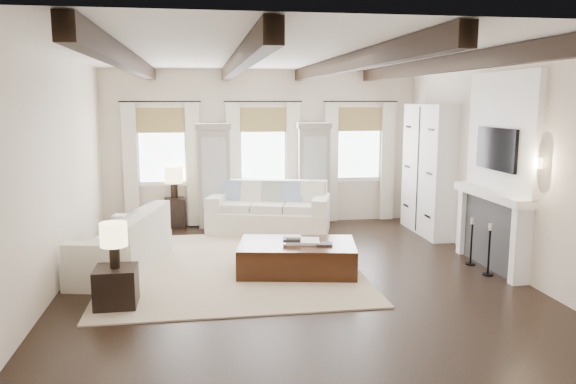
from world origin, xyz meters
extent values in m
plane|color=black|center=(0.00, 0.00, 0.00)|extent=(7.50, 7.50, 0.00)
cube|color=beige|center=(0.00, 3.75, 1.60)|extent=(6.50, 0.04, 3.20)
cube|color=beige|center=(0.00, -3.75, 1.60)|extent=(6.50, 0.04, 3.20)
cube|color=beige|center=(-3.25, 0.00, 1.60)|extent=(0.04, 7.50, 3.20)
cube|color=beige|center=(3.25, 0.00, 1.60)|extent=(0.04, 7.50, 3.20)
cube|color=white|center=(0.00, 0.00, 3.20)|extent=(6.50, 7.50, 0.04)
cube|color=black|center=(-2.20, 0.00, 3.08)|extent=(0.16, 7.40, 0.22)
cube|color=black|center=(-0.75, 0.00, 3.08)|extent=(0.16, 7.40, 0.22)
cube|color=black|center=(0.75, 0.00, 3.08)|extent=(0.16, 7.40, 0.22)
cube|color=black|center=(2.20, 0.00, 3.08)|extent=(0.16, 7.40, 0.22)
cube|color=white|center=(-2.05, 3.72, 1.65)|extent=(0.90, 0.03, 1.45)
cube|color=olive|center=(-2.05, 3.66, 2.18)|extent=(0.94, 0.04, 0.50)
cube|color=white|center=(-2.67, 3.62, 1.27)|extent=(0.28, 0.08, 2.50)
cube|color=white|center=(-1.43, 3.62, 1.27)|extent=(0.28, 0.08, 2.50)
cylinder|color=black|center=(-2.05, 3.61, 2.55)|extent=(1.60, 0.02, 0.02)
cube|color=white|center=(0.00, 3.72, 1.65)|extent=(0.90, 0.03, 1.45)
cube|color=olive|center=(0.00, 3.66, 2.18)|extent=(0.94, 0.04, 0.50)
cube|color=white|center=(-0.62, 3.62, 1.27)|extent=(0.28, 0.08, 2.50)
cube|color=white|center=(0.62, 3.62, 1.27)|extent=(0.28, 0.08, 2.50)
cylinder|color=black|center=(0.00, 3.61, 2.55)|extent=(1.60, 0.02, 0.02)
cube|color=white|center=(2.05, 3.72, 1.65)|extent=(0.90, 0.03, 1.45)
cube|color=olive|center=(2.05, 3.66, 2.18)|extent=(0.94, 0.04, 0.50)
cube|color=white|center=(1.43, 3.62, 1.27)|extent=(0.28, 0.08, 2.50)
cube|color=white|center=(2.67, 3.62, 1.27)|extent=(0.28, 0.08, 2.50)
cylinder|color=black|center=(2.05, 3.61, 2.55)|extent=(1.60, 0.02, 0.02)
cube|color=#9E938A|center=(-1.02, 3.53, 1.00)|extent=(0.64, 0.38, 2.00)
cube|color=#B2B7BA|center=(-1.02, 3.33, 1.15)|extent=(0.48, 0.02, 1.40)
cube|color=#9E938A|center=(-1.02, 3.53, 2.06)|extent=(0.70, 0.42, 0.12)
cube|color=#9E938A|center=(1.02, 3.53, 1.00)|extent=(0.64, 0.38, 2.00)
cube|color=#B2B7BA|center=(1.02, 3.33, 1.15)|extent=(0.48, 0.02, 1.40)
cube|color=#9E938A|center=(1.02, 3.53, 2.06)|extent=(0.70, 0.42, 0.12)
cube|color=#2D2D30|center=(3.16, 0.00, 0.55)|extent=(0.18, 1.50, 1.10)
cube|color=black|center=(3.13, 0.00, 0.40)|extent=(0.10, 0.90, 0.70)
cube|color=white|center=(3.12, -0.82, 0.55)|extent=(0.26, 0.14, 1.10)
cube|color=white|center=(3.12, 0.82, 0.55)|extent=(0.26, 0.14, 1.10)
cube|color=white|center=(3.09, 0.00, 1.16)|extent=(0.32, 1.90, 0.12)
cube|color=white|center=(3.20, 0.00, 2.10)|extent=(0.10, 1.90, 1.80)
cube|color=black|center=(3.13, 0.00, 1.85)|extent=(0.07, 1.10, 0.64)
cylinder|color=#FFD899|center=(3.15, -1.05, 1.75)|extent=(0.10, 0.10, 0.14)
cube|color=silver|center=(3.05, 2.35, 1.25)|extent=(0.40, 1.70, 2.50)
cube|color=black|center=(2.84, 2.35, 1.25)|extent=(0.01, 0.02, 2.40)
cube|color=#C2AF93|center=(-0.84, 0.68, 0.01)|extent=(3.80, 4.27, 0.02)
cube|color=silver|center=(0.01, 2.86, 0.22)|extent=(2.52, 1.66, 0.44)
cube|color=silver|center=(0.13, 3.25, 0.72)|extent=(2.19, 0.86, 0.55)
cube|color=silver|center=(-0.96, 3.15, 0.59)|extent=(0.56, 1.04, 0.29)
cube|color=silver|center=(0.99, 2.57, 0.59)|extent=(0.56, 1.04, 0.29)
cube|color=silver|center=(-0.62, 2.99, 0.52)|extent=(0.78, 0.81, 0.15)
cube|color=silver|center=(0.00, 2.81, 0.52)|extent=(0.78, 0.81, 0.15)
cube|color=silver|center=(0.61, 2.62, 0.52)|extent=(0.78, 0.81, 0.15)
cube|color=#7890B3|center=(-0.72, 3.30, 0.75)|extent=(0.51, 0.36, 0.48)
cube|color=silver|center=(-0.32, 3.18, 0.75)|extent=(0.51, 0.36, 0.48)
cube|color=#BCB59F|center=(0.08, 3.07, 0.75)|extent=(0.51, 0.36, 0.48)
cube|color=#7890B3|center=(0.47, 2.95, 0.75)|extent=(0.51, 0.36, 0.48)
cube|color=silver|center=(0.87, 2.83, 0.75)|extent=(0.51, 0.36, 0.48)
cube|color=silver|center=(-2.50, 0.72, 0.20)|extent=(1.40, 2.30, 0.41)
cube|color=silver|center=(-2.14, 0.64, 0.66)|extent=(0.65, 2.04, 0.51)
cube|color=silver|center=(-2.31, 1.63, 0.54)|extent=(0.95, 0.45, 0.27)
cube|color=silver|center=(-2.70, -0.20, 0.54)|extent=(0.95, 0.45, 0.27)
cube|color=silver|center=(-2.43, 1.30, 0.48)|extent=(0.72, 0.69, 0.14)
cube|color=silver|center=(-2.55, 0.73, 0.48)|extent=(0.72, 0.69, 0.14)
cube|color=silver|center=(-2.68, 0.15, 0.48)|extent=(0.72, 0.69, 0.14)
cube|color=#7890B3|center=(-2.15, 1.42, 0.69)|extent=(0.31, 0.47, 0.45)
cube|color=silver|center=(-2.23, 1.05, 0.69)|extent=(0.31, 0.47, 0.45)
cube|color=#BCB59F|center=(-2.31, 0.67, 0.69)|extent=(0.31, 0.47, 0.45)
cube|color=#7890B3|center=(-2.39, 0.30, 0.69)|extent=(0.31, 0.47, 0.45)
cube|color=silver|center=(-2.47, -0.07, 0.69)|extent=(0.31, 0.47, 0.45)
cube|color=black|center=(0.11, 0.22, 0.23)|extent=(1.90, 1.38, 0.45)
cube|color=white|center=(0.20, 0.23, 0.47)|extent=(0.56, 0.46, 0.04)
cube|color=#262628|center=(0.03, 0.20, 0.51)|extent=(0.29, 0.24, 0.04)
cube|color=beige|center=(0.06, 0.23, 0.55)|extent=(0.25, 0.21, 0.03)
cube|color=#262628|center=(0.48, 0.03, 0.47)|extent=(0.27, 0.22, 0.03)
cube|color=black|center=(-2.38, -0.84, 0.26)|extent=(0.51, 0.51, 0.51)
cylinder|color=black|center=(-2.38, -0.84, 0.65)|extent=(0.13, 0.13, 0.28)
cylinder|color=#F9D89E|center=(-2.38, -0.84, 0.94)|extent=(0.33, 0.33, 0.30)
cube|color=black|center=(-1.83, 3.59, 0.31)|extent=(0.41, 0.41, 0.61)
cylinder|color=black|center=(-1.83, 3.59, 0.77)|extent=(0.14, 0.14, 0.31)
cylinder|color=#F9D89E|center=(-1.83, 3.59, 1.09)|extent=(0.37, 0.37, 0.33)
cylinder|color=black|center=(2.90, -0.36, 0.01)|extent=(0.16, 0.16, 0.02)
cylinder|color=black|center=(2.90, -0.36, 0.35)|extent=(0.03, 0.03, 0.69)
cylinder|color=beige|center=(2.90, -0.36, 0.73)|extent=(0.06, 0.06, 0.10)
cylinder|color=black|center=(2.90, 0.18, 0.01)|extent=(0.15, 0.15, 0.02)
cylinder|color=black|center=(2.90, 0.18, 0.33)|extent=(0.03, 0.03, 0.67)
cylinder|color=beige|center=(2.90, 0.18, 0.70)|extent=(0.06, 0.06, 0.10)
camera|label=1|loc=(-1.31, -7.85, 2.58)|focal=35.00mm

